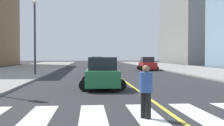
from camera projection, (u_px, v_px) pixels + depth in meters
name	position (u px, v px, depth m)	size (l,w,h in m)	color
crosswalk_paint	(173.00, 115.00, 8.75)	(13.50, 4.00, 0.01)	silver
lane_divider_paint	(106.00, 68.00, 44.60)	(0.16, 80.00, 0.01)	yellow
parking_garage_concrete	(203.00, 22.00, 71.44)	(18.00, 24.00, 23.05)	gray
car_green_nearest	(102.00, 74.00, 16.05)	(2.80, 4.41, 1.95)	#236B42
car_gray_second	(96.00, 63.00, 42.29)	(2.81, 4.37, 1.91)	slate
car_red_third	(147.00, 64.00, 36.54)	(2.76, 4.31, 1.89)	red
pedestrian_crossing	(146.00, 89.00, 8.28)	(0.43, 0.43, 1.72)	black
street_lamp	(35.00, 31.00, 26.39)	(0.44, 0.44, 7.58)	#38383D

